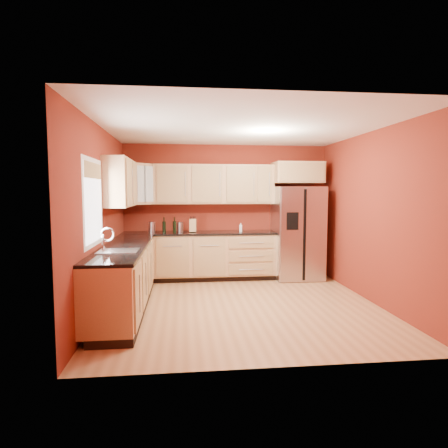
# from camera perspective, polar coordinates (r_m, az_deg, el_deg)

# --- Properties ---
(floor) EXTENTS (4.00, 4.00, 0.00)m
(floor) POSITION_cam_1_polar(r_m,az_deg,el_deg) (5.71, 2.69, -12.23)
(floor) COLOR #AF7344
(floor) RESTS_ON ground
(ceiling) EXTENTS (4.00, 4.00, 0.00)m
(ceiling) POSITION_cam_1_polar(r_m,az_deg,el_deg) (5.53, 2.80, 14.47)
(ceiling) COLOR white
(ceiling) RESTS_ON wall_back
(wall_back) EXTENTS (4.00, 0.04, 2.60)m
(wall_back) POSITION_cam_1_polar(r_m,az_deg,el_deg) (7.44, 0.33, 2.00)
(wall_back) COLOR maroon
(wall_back) RESTS_ON floor
(wall_front) EXTENTS (4.00, 0.04, 2.60)m
(wall_front) POSITION_cam_1_polar(r_m,az_deg,el_deg) (3.51, 7.86, -1.42)
(wall_front) COLOR maroon
(wall_front) RESTS_ON floor
(wall_left) EXTENTS (0.04, 4.00, 2.60)m
(wall_left) POSITION_cam_1_polar(r_m,az_deg,el_deg) (5.52, -18.23, 0.69)
(wall_left) COLOR maroon
(wall_left) RESTS_ON floor
(wall_right) EXTENTS (0.04, 4.00, 2.60)m
(wall_right) POSITION_cam_1_polar(r_m,az_deg,el_deg) (6.11, 21.62, 0.98)
(wall_right) COLOR maroon
(wall_right) RESTS_ON floor
(base_cabinets_back) EXTENTS (2.90, 0.60, 0.88)m
(base_cabinets_back) POSITION_cam_1_polar(r_m,az_deg,el_deg) (7.20, -3.76, -5.01)
(base_cabinets_back) COLOR #AD7C54
(base_cabinets_back) RESTS_ON floor
(base_cabinets_left) EXTENTS (0.60, 2.80, 0.88)m
(base_cabinets_left) POSITION_cam_1_polar(r_m,az_deg,el_deg) (5.59, -14.95, -8.09)
(base_cabinets_left) COLOR #AD7C54
(base_cabinets_left) RESTS_ON floor
(countertop_back) EXTENTS (2.90, 0.62, 0.04)m
(countertop_back) POSITION_cam_1_polar(r_m,az_deg,el_deg) (7.13, -3.78, -1.38)
(countertop_back) COLOR black
(countertop_back) RESTS_ON base_cabinets_back
(countertop_left) EXTENTS (0.62, 2.80, 0.04)m
(countertop_left) POSITION_cam_1_polar(r_m,az_deg,el_deg) (5.51, -14.95, -3.42)
(countertop_left) COLOR black
(countertop_left) RESTS_ON base_cabinets_left
(upper_cabinets_back) EXTENTS (2.30, 0.33, 0.75)m
(upper_cabinets_back) POSITION_cam_1_polar(r_m,az_deg,el_deg) (7.25, -1.49, 6.06)
(upper_cabinets_back) COLOR #AD7C54
(upper_cabinets_back) RESTS_ON wall_back
(upper_cabinets_left) EXTENTS (0.33, 1.35, 0.75)m
(upper_cabinets_left) POSITION_cam_1_polar(r_m,az_deg,el_deg) (6.19, -15.47, 6.07)
(upper_cabinets_left) COLOR #AD7C54
(upper_cabinets_left) RESTS_ON wall_left
(corner_upper_cabinet) EXTENTS (0.67, 0.67, 0.75)m
(corner_upper_cabinet) POSITION_cam_1_polar(r_m,az_deg,el_deg) (7.10, -12.93, 5.96)
(corner_upper_cabinet) COLOR #AD7C54
(corner_upper_cabinet) RESTS_ON wall_back
(over_fridge_cabinet) EXTENTS (0.92, 0.60, 0.40)m
(over_fridge_cabinet) POSITION_cam_1_polar(r_m,az_deg,el_deg) (7.43, 11.10, 7.68)
(over_fridge_cabinet) COLOR #AD7C54
(over_fridge_cabinet) RESTS_ON wall_back
(refrigerator) EXTENTS (0.90, 0.75, 1.78)m
(refrigerator) POSITION_cam_1_polar(r_m,az_deg,el_deg) (7.39, 11.13, -1.31)
(refrigerator) COLOR #B3B3B8
(refrigerator) RESTS_ON floor
(window) EXTENTS (0.03, 0.90, 1.00)m
(window) POSITION_cam_1_polar(r_m,az_deg,el_deg) (5.02, -19.26, 3.12)
(window) COLOR white
(window) RESTS_ON wall_left
(sink_faucet) EXTENTS (0.50, 0.42, 0.30)m
(sink_faucet) POSITION_cam_1_polar(r_m,az_deg,el_deg) (4.99, -15.86, -2.32)
(sink_faucet) COLOR silver
(sink_faucet) RESTS_ON countertop_left
(canister_left) EXTENTS (0.15, 0.15, 0.20)m
(canister_left) POSITION_cam_1_polar(r_m,az_deg,el_deg) (7.07, -10.93, -0.52)
(canister_left) COLOR #B3B3B8
(canister_left) RESTS_ON countertop_back
(canister_right) EXTENTS (0.15, 0.15, 0.19)m
(canister_right) POSITION_cam_1_polar(r_m,az_deg,el_deg) (7.10, -6.71, -0.50)
(canister_right) COLOR #B3B3B8
(canister_right) RESTS_ON countertop_back
(wine_bottle_a) EXTENTS (0.08, 0.08, 0.29)m
(wine_bottle_a) POSITION_cam_1_polar(r_m,az_deg,el_deg) (7.05, -9.12, -0.14)
(wine_bottle_a) COLOR black
(wine_bottle_a) RESTS_ON countertop_back
(wine_bottle_b) EXTENTS (0.07, 0.07, 0.30)m
(wine_bottle_b) POSITION_cam_1_polar(r_m,az_deg,el_deg) (7.03, -7.55, -0.12)
(wine_bottle_b) COLOR black
(wine_bottle_b) RESTS_ON countertop_back
(knife_block) EXTENTS (0.13, 0.12, 0.25)m
(knife_block) POSITION_cam_1_polar(r_m,az_deg,el_deg) (7.09, -4.77, -0.26)
(knife_block) COLOR tan
(knife_block) RESTS_ON countertop_back
(soap_dispenser) EXTENTS (0.06, 0.06, 0.17)m
(soap_dispenser) POSITION_cam_1_polar(r_m,az_deg,el_deg) (7.16, 2.56, -0.51)
(soap_dispenser) COLOR white
(soap_dispenser) RESTS_ON countertop_back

